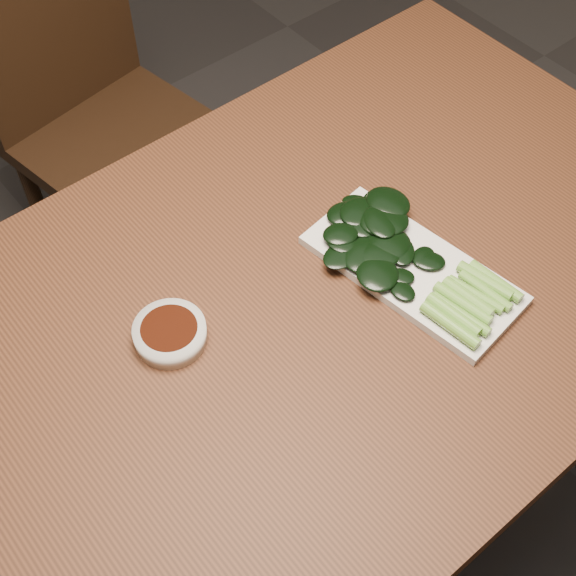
# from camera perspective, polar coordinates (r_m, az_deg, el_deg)

# --- Properties ---
(ground) EXTENTS (6.00, 6.00, 0.00)m
(ground) POSITION_cam_1_polar(r_m,az_deg,el_deg) (1.78, -0.39, -15.87)
(ground) COLOR #292626
(ground) RESTS_ON ground
(table) EXTENTS (1.40, 0.80, 0.75)m
(table) POSITION_cam_1_polar(r_m,az_deg,el_deg) (1.17, -0.58, -3.82)
(table) COLOR #472514
(table) RESTS_ON ground
(chair_far) EXTENTS (0.45, 0.45, 0.89)m
(chair_far) POSITION_cam_1_polar(r_m,az_deg,el_deg) (1.85, -13.24, 12.09)
(chair_far) COLOR black
(chair_far) RESTS_ON ground
(sauce_bowl) EXTENTS (0.10, 0.10, 0.03)m
(sauce_bowl) POSITION_cam_1_polar(r_m,az_deg,el_deg) (1.09, -8.39, -3.20)
(sauce_bowl) COLOR silver
(sauce_bowl) RESTS_ON table
(serving_plate) EXTENTS (0.18, 0.33, 0.01)m
(serving_plate) POSITION_cam_1_polar(r_m,az_deg,el_deg) (1.16, 8.84, 1.31)
(serving_plate) COLOR silver
(serving_plate) RESTS_ON table
(gai_lan) EXTENTS (0.18, 0.32, 0.02)m
(gai_lan) POSITION_cam_1_polar(r_m,az_deg,el_deg) (1.16, 7.83, 2.60)
(gai_lan) COLOR #69A137
(gai_lan) RESTS_ON serving_plate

